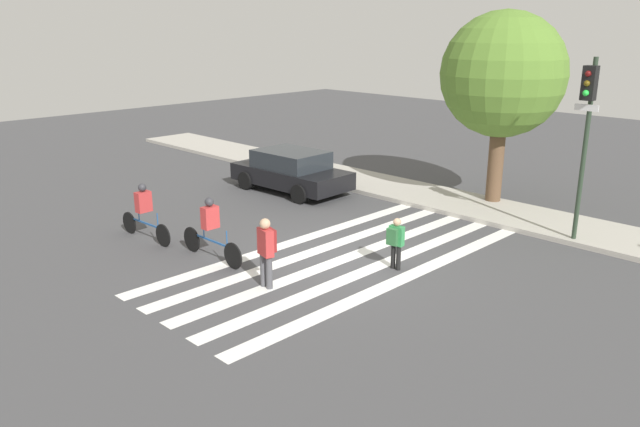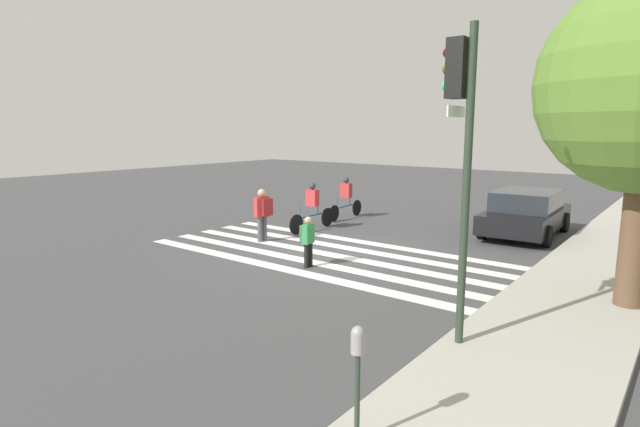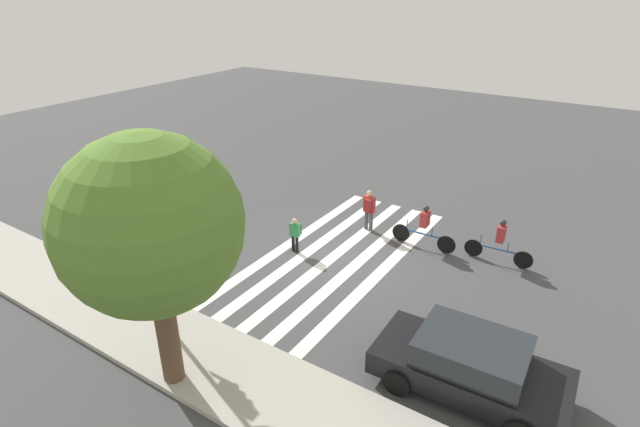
% 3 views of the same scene
% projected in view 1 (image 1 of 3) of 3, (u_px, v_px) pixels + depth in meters
% --- Properties ---
extents(ground_plane, '(60.00, 60.00, 0.00)m').
position_uv_depth(ground_plane, '(341.00, 260.00, 15.45)').
color(ground_plane, '#444447').
extents(sidewalk_curb, '(36.00, 2.50, 0.14)m').
position_uv_depth(sidewalk_curb, '(476.00, 207.00, 19.66)').
color(sidewalk_curb, '#ADA89E').
rests_on(sidewalk_curb, ground_plane).
extents(crosswalk_stripes, '(4.04, 10.00, 0.01)m').
position_uv_depth(crosswalk_stripes, '(341.00, 260.00, 15.45)').
color(crosswalk_stripes, white).
rests_on(crosswalk_stripes, ground_plane).
extents(traffic_light, '(0.60, 0.50, 4.84)m').
position_uv_depth(traffic_light, '(587.00, 117.00, 15.55)').
color(traffic_light, '#283828').
rests_on(traffic_light, ground_plane).
extents(street_tree, '(3.83, 3.83, 6.05)m').
position_uv_depth(street_tree, '(503.00, 75.00, 19.03)').
color(street_tree, brown).
rests_on(street_tree, ground_plane).
extents(pedestrian_adult_blue_shirt, '(0.48, 0.44, 1.60)m').
position_uv_depth(pedestrian_adult_blue_shirt, '(267.00, 247.00, 13.61)').
color(pedestrian_adult_blue_shirt, '#4C4C51').
rests_on(pedestrian_adult_blue_shirt, ground_plane).
extents(pedestrian_child_with_backpack, '(0.37, 0.32, 1.27)m').
position_uv_depth(pedestrian_child_with_backpack, '(396.00, 240.00, 14.66)').
color(pedestrian_child_with_backpack, black).
rests_on(pedestrian_child_with_backpack, ground_plane).
extents(cyclist_near_curb, '(2.23, 0.41, 1.57)m').
position_uv_depth(cyclist_near_curb, '(144.00, 209.00, 16.66)').
color(cyclist_near_curb, black).
rests_on(cyclist_near_curb, ground_plane).
extents(cyclist_far_lane, '(2.35, 0.40, 1.60)m').
position_uv_depth(cyclist_far_lane, '(211.00, 227.00, 15.22)').
color(cyclist_far_lane, black).
rests_on(cyclist_far_lane, ground_plane).
extents(car_parked_dark_suv, '(4.36, 2.17, 1.43)m').
position_uv_depth(car_parked_dark_suv, '(291.00, 171.00, 21.61)').
color(car_parked_dark_suv, black).
rests_on(car_parked_dark_suv, ground_plane).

